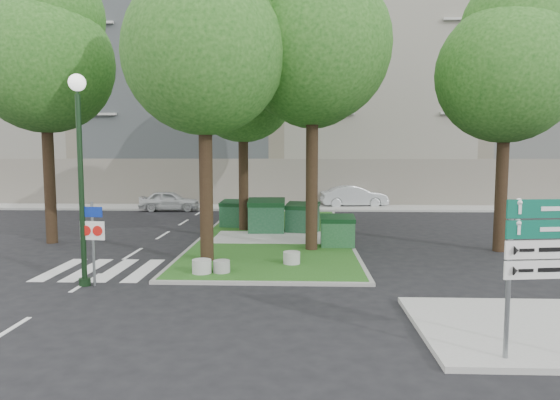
{
  "coord_description": "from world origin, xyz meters",
  "views": [
    {
      "loc": [
        1.54,
        -13.64,
        3.72
      ],
      "look_at": [
        0.87,
        3.86,
        2.0
      ],
      "focal_mm": 32.0,
      "sensor_mm": 36.0,
      "label": 1
    }
  ],
  "objects_px": {
    "tree_median_far": "(315,59)",
    "traffic_sign_pole": "(93,232)",
    "dumpster_b": "(267,216)",
    "tree_median_mid": "(245,78)",
    "tree_median_near_right": "(315,30)",
    "dumpster_c": "(302,218)",
    "dumpster_d": "(337,231)",
    "litter_bin": "(305,219)",
    "bollard_left": "(202,266)",
    "tree_median_near_left": "(207,38)",
    "bollard_mid": "(222,266)",
    "tree_street_right": "(509,60)",
    "tree_street_left": "(47,51)",
    "dumpster_a": "(235,214)",
    "street_lamp": "(80,154)",
    "directional_sign": "(542,253)",
    "bollard_right": "(292,258)",
    "car_silver": "(354,196)",
    "car_white": "(170,201)"
  },
  "relations": [
    {
      "from": "dumpster_d",
      "to": "traffic_sign_pole",
      "type": "xyz_separation_m",
      "value": [
        -7.13,
        -5.43,
        0.81
      ]
    },
    {
      "from": "dumpster_a",
      "to": "tree_median_near_right",
      "type": "bearing_deg",
      "value": -45.93
    },
    {
      "from": "tree_median_near_right",
      "to": "tree_street_left",
      "type": "xyz_separation_m",
      "value": [
        -10.5,
        1.5,
        -0.33
      ]
    },
    {
      "from": "bollard_right",
      "to": "dumpster_d",
      "type": "bearing_deg",
      "value": 60.88
    },
    {
      "from": "tree_median_near_left",
      "to": "dumpster_b",
      "type": "relative_size",
      "value": 6.36
    },
    {
      "from": "tree_median_mid",
      "to": "bollard_left",
      "type": "xyz_separation_m",
      "value": [
        -0.42,
        -8.31,
        -6.66
      ]
    },
    {
      "from": "traffic_sign_pole",
      "to": "car_white",
      "type": "distance_m",
      "value": 17.52
    },
    {
      "from": "tree_median_near_right",
      "to": "dumpster_a",
      "type": "height_order",
      "value": "tree_median_near_right"
    },
    {
      "from": "street_lamp",
      "to": "directional_sign",
      "type": "bearing_deg",
      "value": -24.8
    },
    {
      "from": "tree_median_mid",
      "to": "traffic_sign_pole",
      "type": "distance_m",
      "value": 11.31
    },
    {
      "from": "tree_median_far",
      "to": "dumpster_b",
      "type": "distance_m",
      "value": 8.65
    },
    {
      "from": "tree_street_left",
      "to": "car_white",
      "type": "height_order",
      "value": "tree_street_left"
    },
    {
      "from": "tree_median_far",
      "to": "traffic_sign_pole",
      "type": "height_order",
      "value": "tree_median_far"
    },
    {
      "from": "bollard_mid",
      "to": "directional_sign",
      "type": "relative_size",
      "value": 0.18
    },
    {
      "from": "tree_street_right",
      "to": "street_lamp",
      "type": "xyz_separation_m",
      "value": [
        -13.49,
        -5.37,
        -3.35
      ]
    },
    {
      "from": "bollard_mid",
      "to": "tree_street_right",
      "type": "bearing_deg",
      "value": 23.01
    },
    {
      "from": "dumpster_a",
      "to": "dumpster_d",
      "type": "distance_m",
      "value": 6.58
    },
    {
      "from": "tree_median_near_left",
      "to": "litter_bin",
      "type": "height_order",
      "value": "tree_median_near_left"
    },
    {
      "from": "dumpster_c",
      "to": "car_white",
      "type": "distance_m",
      "value": 11.91
    },
    {
      "from": "dumpster_b",
      "to": "bollard_left",
      "type": "bearing_deg",
      "value": -101.98
    },
    {
      "from": "tree_median_far",
      "to": "dumpster_a",
      "type": "bearing_deg",
      "value": -150.69
    },
    {
      "from": "tree_median_near_right",
      "to": "dumpster_b",
      "type": "xyz_separation_m",
      "value": [
        -2.0,
        3.73,
        -7.14
      ]
    },
    {
      "from": "dumpster_b",
      "to": "traffic_sign_pole",
      "type": "xyz_separation_m",
      "value": [
        -4.22,
        -8.59,
        0.66
      ]
    },
    {
      "from": "tree_median_near_right",
      "to": "tree_median_mid",
      "type": "relative_size",
      "value": 1.15
    },
    {
      "from": "tree_median_far",
      "to": "bollard_right",
      "type": "xyz_separation_m",
      "value": [
        -0.98,
        -9.96,
        -8.01
      ]
    },
    {
      "from": "dumpster_d",
      "to": "bollard_left",
      "type": "distance_m",
      "value": 6.18
    },
    {
      "from": "dumpster_b",
      "to": "dumpster_c",
      "type": "distance_m",
      "value": 1.61
    },
    {
      "from": "street_lamp",
      "to": "tree_median_near_left",
      "type": "bearing_deg",
      "value": 43.85
    },
    {
      "from": "tree_median_far",
      "to": "bollard_left",
      "type": "distance_m",
      "value": 14.32
    },
    {
      "from": "dumpster_d",
      "to": "litter_bin",
      "type": "bearing_deg",
      "value": 104.19
    },
    {
      "from": "tree_median_near_right",
      "to": "dumpster_c",
      "type": "distance_m",
      "value": 8.21
    },
    {
      "from": "tree_median_far",
      "to": "dumpster_b",
      "type": "bearing_deg",
      "value": -120.24
    },
    {
      "from": "dumpster_d",
      "to": "street_lamp",
      "type": "distance_m",
      "value": 9.65
    },
    {
      "from": "tree_street_left",
      "to": "directional_sign",
      "type": "xyz_separation_m",
      "value": [
        14.15,
        -11.06,
        -5.68
      ]
    },
    {
      "from": "street_lamp",
      "to": "traffic_sign_pole",
      "type": "height_order",
      "value": "street_lamp"
    },
    {
      "from": "dumpster_a",
      "to": "tree_median_near_left",
      "type": "bearing_deg",
      "value": -79.0
    },
    {
      "from": "dumpster_c",
      "to": "tree_street_left",
      "type": "bearing_deg",
      "value": -154.18
    },
    {
      "from": "dumpster_c",
      "to": "traffic_sign_pole",
      "type": "bearing_deg",
      "value": -111.14
    },
    {
      "from": "dumpster_a",
      "to": "dumpster_d",
      "type": "bearing_deg",
      "value": -36.5
    },
    {
      "from": "tree_median_near_right",
      "to": "tree_street_left",
      "type": "bearing_deg",
      "value": 171.87
    },
    {
      "from": "tree_street_right",
      "to": "bollard_left",
      "type": "distance_m",
      "value": 13.1
    },
    {
      "from": "traffic_sign_pole",
      "to": "car_silver",
      "type": "relative_size",
      "value": 0.54
    },
    {
      "from": "dumpster_a",
      "to": "bollard_left",
      "type": "relative_size",
      "value": 2.69
    },
    {
      "from": "tree_median_near_left",
      "to": "bollard_right",
      "type": "height_order",
      "value": "tree_median_near_left"
    },
    {
      "from": "dumpster_b",
      "to": "dumpster_d",
      "type": "height_order",
      "value": "dumpster_b"
    },
    {
      "from": "tree_median_near_left",
      "to": "dumpster_b",
      "type": "xyz_separation_m",
      "value": [
        1.5,
        5.73,
        -6.47
      ]
    },
    {
      "from": "dumpster_c",
      "to": "bollard_right",
      "type": "height_order",
      "value": "dumpster_c"
    },
    {
      "from": "tree_street_left",
      "to": "car_silver",
      "type": "relative_size",
      "value": 2.51
    },
    {
      "from": "dumpster_b",
      "to": "dumpster_c",
      "type": "height_order",
      "value": "dumpster_b"
    },
    {
      "from": "tree_street_right",
      "to": "dumpster_a",
      "type": "bearing_deg",
      "value": 155.32
    }
  ]
}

